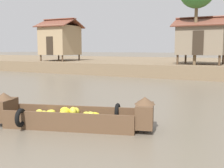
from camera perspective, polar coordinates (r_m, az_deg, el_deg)
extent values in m
plane|color=#665B4C|center=(11.88, 5.93, -3.57)|extent=(300.00, 300.00, 0.00)
cube|color=#756047|center=(30.32, 18.87, 3.61)|extent=(160.00, 20.00, 1.00)
cube|color=brown|center=(8.10, -8.34, -8.32)|extent=(3.84, 2.03, 0.12)
cube|color=brown|center=(8.46, -7.36, -5.80)|extent=(3.57, 1.13, 0.40)
cube|color=brown|center=(7.60, -9.50, -7.35)|extent=(3.57, 1.13, 0.40)
cube|color=brown|center=(7.61, 6.73, -6.42)|extent=(0.69, 0.96, 0.62)
cone|color=brown|center=(7.53, 6.78, -3.39)|extent=(0.70, 0.70, 0.20)
cube|color=brown|center=(8.88, -21.27, -4.90)|extent=(0.69, 0.96, 0.62)
cone|color=brown|center=(8.81, -21.39, -2.29)|extent=(0.70, 0.70, 0.20)
cube|color=brown|center=(8.31, -13.58, -6.06)|extent=(0.45, 0.94, 0.05)
torus|color=black|center=(8.29, 1.14, -5.74)|extent=(0.26, 0.53, 0.52)
torus|color=black|center=(7.99, -18.28, -6.61)|extent=(0.26, 0.53, 0.52)
ellipsoid|color=yellow|center=(8.49, -12.41, -5.83)|extent=(0.28, 0.34, 0.20)
ellipsoid|color=yellow|center=(7.98, -9.46, -5.77)|extent=(0.27, 0.33, 0.24)
ellipsoid|color=yellow|center=(7.56, -1.68, -7.25)|extent=(0.24, 0.36, 0.22)
ellipsoid|color=yellow|center=(8.02, -8.03, -5.66)|extent=(0.33, 0.34, 0.27)
ellipsoid|color=yellow|center=(7.85, -10.07, -6.18)|extent=(0.33, 0.38, 0.23)
ellipsoid|color=yellow|center=(8.20, -7.50, -5.72)|extent=(0.23, 0.27, 0.27)
ellipsoid|color=yellow|center=(8.47, -14.73, -5.72)|extent=(0.35, 0.32, 0.20)
ellipsoid|color=yellow|center=(7.82, -5.30, -6.41)|extent=(0.34, 0.32, 0.20)
ellipsoid|color=yellow|center=(8.56, -12.75, -5.85)|extent=(0.22, 0.26, 0.19)
ellipsoid|color=yellow|center=(7.96, -3.63, -6.47)|extent=(0.37, 0.27, 0.19)
ellipsoid|color=gold|center=(7.70, -7.50, -6.86)|extent=(0.33, 0.21, 0.20)
ellipsoid|color=gold|center=(8.20, -13.81, -6.14)|extent=(0.33, 0.33, 0.24)
ellipsoid|color=yellow|center=(7.67, -4.47, -6.66)|extent=(0.32, 0.26, 0.27)
ellipsoid|color=yellow|center=(8.34, -9.65, -5.48)|extent=(0.34, 0.24, 0.23)
ellipsoid|color=yellow|center=(8.06, -9.30, -5.75)|extent=(0.37, 0.40, 0.25)
cylinder|color=#4C3826|center=(28.87, -14.43, 5.21)|extent=(0.16, 0.16, 0.61)
cylinder|color=#4C3826|center=(27.19, -10.16, 5.21)|extent=(0.16, 0.16, 0.61)
cylinder|color=#4C3826|center=(31.11, -10.91, 5.44)|extent=(0.16, 0.16, 0.61)
cylinder|color=#4C3826|center=(29.56, -6.78, 5.43)|extent=(0.16, 0.16, 0.61)
cube|color=#9E8460|center=(29.14, -10.64, 8.80)|extent=(3.07, 3.30, 2.92)
cube|color=#2D2319|center=(27.82, -12.72, 7.67)|extent=(0.80, 0.04, 1.80)
cube|color=brown|center=(28.60, -11.75, 12.27)|extent=(3.77, 2.14, 0.93)
cube|color=brown|center=(29.90, -9.74, 12.09)|extent=(3.77, 2.14, 0.93)
cylinder|color=#4C3826|center=(22.06, 13.33, 4.87)|extent=(0.16, 0.16, 0.75)
cylinder|color=#4C3826|center=(21.56, 21.23, 4.52)|extent=(0.16, 0.16, 0.75)
cylinder|color=#4C3826|center=(24.92, 14.90, 5.07)|extent=(0.16, 0.16, 0.75)
cylinder|color=#4C3826|center=(24.48, 21.90, 4.76)|extent=(0.16, 0.16, 0.75)
cube|color=#7A6B56|center=(23.20, 17.99, 8.56)|extent=(3.44, 3.33, 2.28)
cube|color=#2D2319|center=(21.53, 17.27, 8.08)|extent=(0.80, 0.04, 1.80)
cube|color=brown|center=(22.46, 17.79, 12.19)|extent=(4.14, 2.16, 0.85)
cube|color=brown|center=(24.10, 18.43, 11.80)|extent=(4.14, 2.16, 0.85)
cylinder|color=brown|center=(22.05, 16.81, 10.43)|extent=(0.24, 0.24, 5.12)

